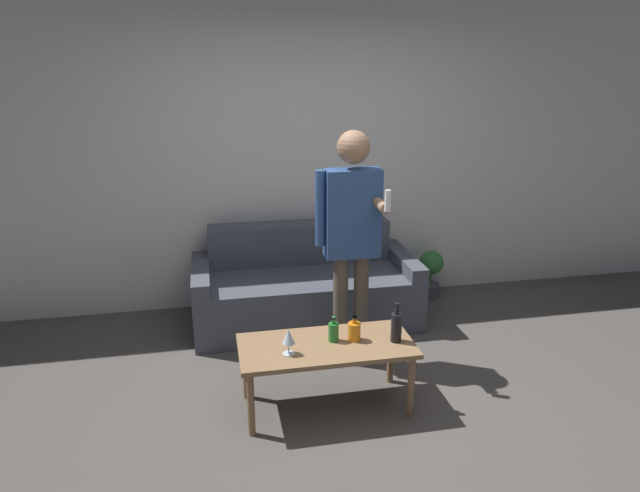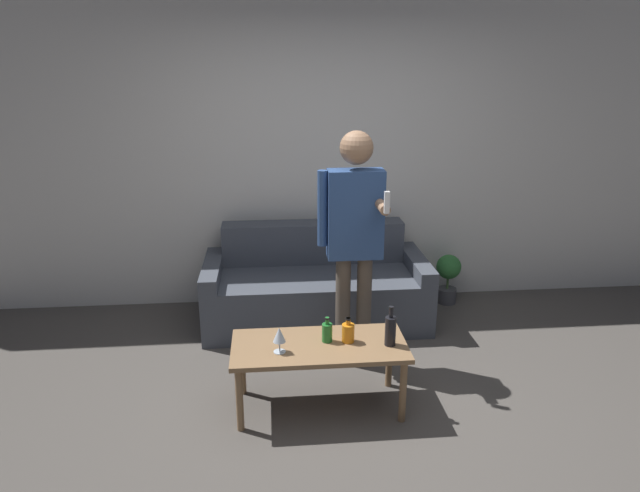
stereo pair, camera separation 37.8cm
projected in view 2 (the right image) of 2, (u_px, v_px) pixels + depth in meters
ground_plane at (358, 436)px, 3.38m from camera, size 16.00×16.00×0.00m
wall_back at (323, 153)px, 4.96m from camera, size 8.00×0.06×2.70m
couch at (316, 287)px, 4.83m from camera, size 1.84×0.84×0.79m
coffee_table at (319, 351)px, 3.55m from camera, size 1.09×0.50×0.45m
bottle_orange at (390, 330)px, 3.50m from camera, size 0.07×0.07×0.26m
bottle_green at (327, 332)px, 3.55m from camera, size 0.07×0.07×0.16m
bottle_dark at (348, 332)px, 3.55m from camera, size 0.08×0.08×0.16m
wine_glass_near at (279, 336)px, 3.41m from camera, size 0.08×0.08×0.16m
person_standing_front at (354, 230)px, 3.91m from camera, size 0.45×0.42×1.69m
potted_plant at (448, 275)px, 5.16m from camera, size 0.22×0.22×0.46m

